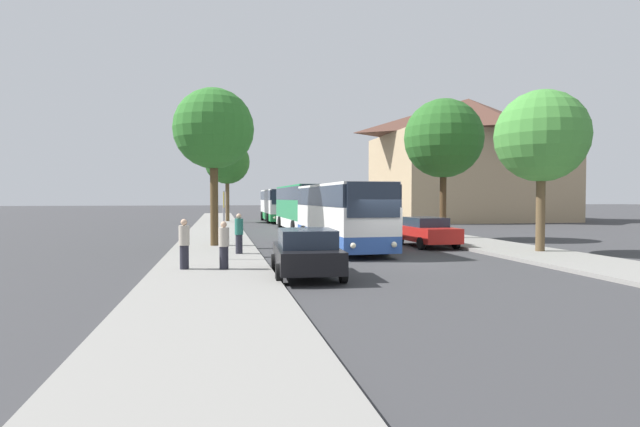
% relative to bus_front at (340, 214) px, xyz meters
% --- Properties ---
extents(ground_plane, '(300.00, 300.00, 0.00)m').
position_rel_bus_front_xyz_m(ground_plane, '(0.76, -5.01, -1.73)').
color(ground_plane, '#38383A').
rests_on(ground_plane, ground).
extents(sidewalk_left, '(4.00, 120.00, 0.15)m').
position_rel_bus_front_xyz_m(sidewalk_left, '(-6.24, -5.01, -1.66)').
color(sidewalk_left, gray).
rests_on(sidewalk_left, ground_plane).
extents(sidewalk_right, '(4.00, 120.00, 0.15)m').
position_rel_bus_front_xyz_m(sidewalk_right, '(7.76, -5.01, -1.66)').
color(sidewalk_right, gray).
rests_on(sidewalk_right, ground_plane).
extents(building_right_background, '(18.96, 13.92, 13.65)m').
position_rel_bus_front_xyz_m(building_right_background, '(21.41, 27.21, 5.09)').
color(building_right_background, tan).
rests_on(building_right_background, ground_plane).
extents(bus_front, '(2.94, 10.69, 3.23)m').
position_rel_bus_front_xyz_m(bus_front, '(0.00, 0.00, 0.00)').
color(bus_front, '#2D519E').
rests_on(bus_front, ground_plane).
extents(bus_middle, '(3.02, 12.01, 3.48)m').
position_rel_bus_front_xyz_m(bus_middle, '(0.32, 13.43, 0.12)').
color(bus_middle, silver).
rests_on(bus_middle, ground_plane).
extents(bus_rear, '(2.80, 11.59, 3.40)m').
position_rel_bus_front_xyz_m(bus_rear, '(-0.01, 28.50, 0.09)').
color(bus_rear, '#238942').
rests_on(bus_rear, ground_plane).
extents(parked_car_left_curb, '(2.30, 4.15, 1.56)m').
position_rel_bus_front_xyz_m(parked_car_left_curb, '(-3.23, -8.68, -0.93)').
color(parked_car_left_curb, black).
rests_on(parked_car_left_curb, ground_plane).
extents(parked_car_right_near, '(2.11, 4.51, 1.53)m').
position_rel_bus_front_xyz_m(parked_car_right_near, '(4.68, 0.02, -0.93)').
color(parked_car_right_near, red).
rests_on(parked_car_right_near, ground_plane).
extents(parked_car_right_far, '(2.18, 4.59, 1.41)m').
position_rel_bus_front_xyz_m(parked_car_right_far, '(4.65, 22.96, -0.99)').
color(parked_car_right_far, silver).
rests_on(parked_car_right_far, ground_plane).
extents(bus_stop_sign, '(0.08, 0.45, 2.68)m').
position_rel_bus_front_xyz_m(bus_stop_sign, '(-5.81, -4.63, 0.08)').
color(bus_stop_sign, gray).
rests_on(bus_stop_sign, sidewalk_left).
extents(pedestrian_waiting_near, '(0.36, 0.36, 1.62)m').
position_rel_bus_front_xyz_m(pedestrian_waiting_near, '(-5.84, -7.34, -0.77)').
color(pedestrian_waiting_near, '#23232D').
rests_on(pedestrian_waiting_near, sidewalk_left).
extents(pedestrian_waiting_far, '(0.36, 0.36, 1.74)m').
position_rel_bus_front_xyz_m(pedestrian_waiting_far, '(-5.16, -2.72, -0.70)').
color(pedestrian_waiting_far, '#23232D').
rests_on(pedestrian_waiting_far, sidewalk_left).
extents(pedestrian_walking_back, '(0.36, 0.36, 1.70)m').
position_rel_bus_front_xyz_m(pedestrian_walking_back, '(-7.16, -7.07, -0.72)').
color(pedestrian_walking_back, '#23232D').
rests_on(pedestrian_walking_back, sidewalk_left).
extents(tree_left_near, '(4.61, 4.61, 8.45)m').
position_rel_bus_front_xyz_m(tree_left_near, '(-5.17, 27.90, 4.54)').
color(tree_left_near, brown).
rests_on(tree_left_near, sidewalk_left).
extents(tree_left_far, '(4.05, 4.05, 7.93)m').
position_rel_bus_front_xyz_m(tree_left_far, '(-6.24, 1.28, 4.28)').
color(tree_left_far, '#513D23').
rests_on(tree_left_far, sidewalk_left).
extents(tree_right_near, '(4.13, 4.13, 7.27)m').
position_rel_bus_front_xyz_m(tree_right_near, '(8.30, -4.32, 3.59)').
color(tree_right_near, brown).
rests_on(tree_right_near, sidewalk_right).
extents(tree_right_mid, '(4.76, 4.76, 8.38)m').
position_rel_bus_front_xyz_m(tree_right_mid, '(7.32, 3.68, 4.40)').
color(tree_right_mid, '#47331E').
rests_on(tree_right_mid, sidewalk_right).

